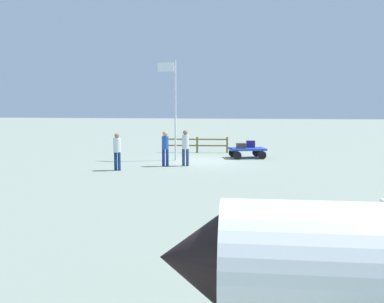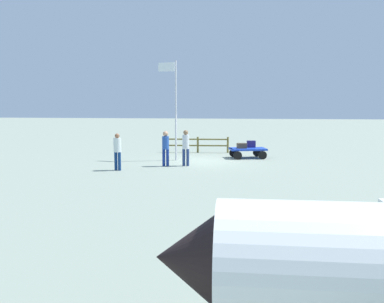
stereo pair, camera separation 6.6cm
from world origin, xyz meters
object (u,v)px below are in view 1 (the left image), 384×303
at_px(worker_supervisor, 165,146).
at_px(worker_lead, 185,145).
at_px(luggage_cart, 247,150).
at_px(suitcase_tan, 241,146).
at_px(suitcase_olive, 251,144).
at_px(flagpole, 174,103).
at_px(worker_trailing, 117,149).

bearing_deg(worker_supervisor, worker_lead, -166.21).
height_order(luggage_cart, suitcase_tan, suitcase_tan).
bearing_deg(worker_supervisor, suitcase_tan, -136.15).
bearing_deg(suitcase_olive, worker_lead, 50.01).
relative_size(suitcase_olive, worker_lead, 0.29).
xyz_separation_m(suitcase_olive, worker_supervisor, (4.18, 4.07, 0.26)).
relative_size(suitcase_tan, flagpole, 0.11).
bearing_deg(suitcase_olive, suitcase_tan, 47.01).
xyz_separation_m(suitcase_tan, worker_supervisor, (3.65, 3.51, 0.31)).
distance_m(luggage_cart, suitcase_tan, 0.43).
distance_m(luggage_cart, worker_lead, 4.56).
height_order(suitcase_tan, worker_trailing, worker_trailing).
bearing_deg(flagpole, suitcase_olive, -155.81).
height_order(suitcase_olive, worker_lead, worker_lead).
height_order(suitcase_olive, worker_supervisor, worker_supervisor).
height_order(suitcase_tan, flagpole, flagpole).
distance_m(worker_trailing, flagpole, 4.74).
bearing_deg(luggage_cart, suitcase_tan, 19.00).
xyz_separation_m(worker_lead, worker_supervisor, (0.96, 0.24, -0.01)).
bearing_deg(worker_trailing, luggage_cart, -138.94).
distance_m(worker_lead, flagpole, 3.01).
relative_size(worker_lead, flagpole, 0.33).
height_order(suitcase_olive, worker_trailing, worker_trailing).
distance_m(worker_lead, worker_trailing, 3.41).
bearing_deg(flagpole, luggage_cart, -160.34).
bearing_deg(worker_lead, suitcase_olive, -129.99).
bearing_deg(worker_trailing, worker_lead, -148.69).
xyz_separation_m(suitcase_olive, worker_trailing, (6.13, 5.61, 0.25)).
height_order(suitcase_tan, worker_supervisor, worker_supervisor).
bearing_deg(worker_supervisor, suitcase_olive, -135.74).
height_order(luggage_cart, worker_lead, worker_lead).
xyz_separation_m(worker_lead, flagpole, (0.91, -1.98, 2.08)).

